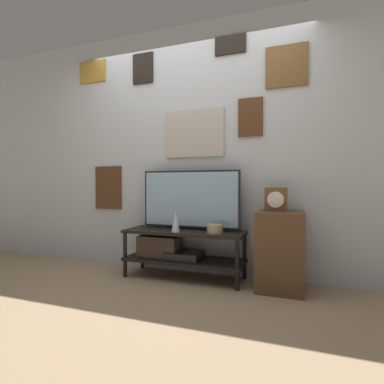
{
  "coord_description": "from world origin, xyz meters",
  "views": [
    {
      "loc": [
        1.12,
        -2.59,
        0.96
      ],
      "look_at": [
        0.09,
        0.25,
        0.88
      ],
      "focal_mm": 28.0,
      "sensor_mm": 36.0,
      "label": 1
    }
  ],
  "objects_px": {
    "television": "(190,199)",
    "mantel_clock": "(276,199)",
    "vase_slim_bronze": "(176,221)",
    "vase_wide_bowl": "(215,229)"
  },
  "relations": [
    {
      "from": "television",
      "to": "vase_wide_bowl",
      "type": "relative_size",
      "value": 6.91
    },
    {
      "from": "vase_wide_bowl",
      "to": "mantel_clock",
      "type": "relative_size",
      "value": 0.69
    },
    {
      "from": "vase_wide_bowl",
      "to": "vase_slim_bronze",
      "type": "relative_size",
      "value": 0.69
    },
    {
      "from": "television",
      "to": "mantel_clock",
      "type": "bearing_deg",
      "value": -3.92
    },
    {
      "from": "vase_wide_bowl",
      "to": "television",
      "type": "bearing_deg",
      "value": 151.3
    },
    {
      "from": "television",
      "to": "vase_slim_bronze",
      "type": "relative_size",
      "value": 4.77
    },
    {
      "from": "vase_slim_bronze",
      "to": "mantel_clock",
      "type": "xyz_separation_m",
      "value": [
        0.94,
        0.17,
        0.22
      ]
    },
    {
      "from": "vase_slim_bronze",
      "to": "television",
      "type": "bearing_deg",
      "value": 72.95
    },
    {
      "from": "television",
      "to": "vase_slim_bronze",
      "type": "bearing_deg",
      "value": -107.05
    },
    {
      "from": "television",
      "to": "vase_wide_bowl",
      "type": "xyz_separation_m",
      "value": [
        0.32,
        -0.17,
        -0.27
      ]
    }
  ]
}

